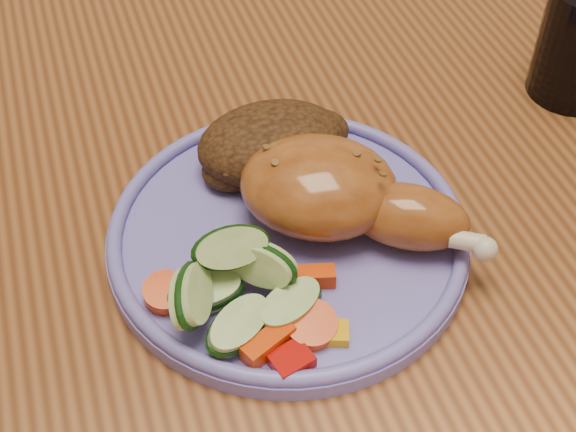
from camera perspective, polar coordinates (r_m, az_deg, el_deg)
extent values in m
cube|color=brown|center=(0.62, -0.06, 3.85)|extent=(0.90, 1.40, 0.04)
cube|color=brown|center=(1.44, 6.93, 12.76)|extent=(0.06, 0.06, 0.71)
cube|color=#4C2D16|center=(1.23, -8.22, 10.20)|extent=(0.42, 0.42, 0.04)
cylinder|color=#4C2D16|center=(1.24, -13.42, -4.72)|extent=(0.04, 0.04, 0.41)
cylinder|color=#4C2D16|center=(1.50, -15.54, 5.63)|extent=(0.04, 0.04, 0.41)
cylinder|color=#4C2D16|center=(1.28, 2.43, -0.89)|extent=(0.04, 0.04, 0.41)
cylinder|color=#4C2D16|center=(1.53, -2.20, 8.60)|extent=(0.04, 0.04, 0.41)
cylinder|color=#6A60BA|center=(0.53, 0.00, -1.55)|extent=(0.24, 0.24, 0.01)
torus|color=#6A60BA|center=(0.52, 0.00, -0.75)|extent=(0.24, 0.24, 0.01)
ellipsoid|color=#9F5621|center=(0.52, 2.18, 2.12)|extent=(0.13, 0.12, 0.05)
ellipsoid|color=#9F5621|center=(0.51, 8.52, -0.03)|extent=(0.09, 0.08, 0.04)
sphere|color=beige|center=(0.50, 13.84, -2.30)|extent=(0.02, 0.02, 0.02)
ellipsoid|color=#432610|center=(0.56, -1.20, 5.23)|extent=(0.10, 0.08, 0.05)
ellipsoid|color=#432610|center=(0.58, 1.84, 5.94)|extent=(0.05, 0.04, 0.03)
ellipsoid|color=#432610|center=(0.56, -3.96, 3.33)|extent=(0.04, 0.04, 0.02)
cube|color=#A50A05|center=(0.46, 0.22, -10.21)|extent=(0.03, 0.02, 0.01)
cube|color=#E5A507|center=(0.47, 3.20, -8.30)|extent=(0.02, 0.02, 0.01)
cube|color=#F04808|center=(0.47, -1.43, -9.05)|extent=(0.04, 0.03, 0.01)
cylinder|color=#F04808|center=(0.47, 1.64, -7.79)|extent=(0.03, 0.03, 0.02)
cube|color=#F04808|center=(0.50, 1.69, -4.34)|extent=(0.03, 0.02, 0.01)
cylinder|color=#F04808|center=(0.49, -8.70, -5.47)|extent=(0.03, 0.03, 0.02)
cylinder|color=#BFD68B|center=(0.47, -6.90, -5.61)|extent=(0.05, 0.05, 0.04)
cylinder|color=#BFD68B|center=(0.49, -5.89, -5.41)|extent=(0.04, 0.05, 0.02)
cylinder|color=#BFD68B|center=(0.48, -1.93, -3.40)|extent=(0.05, 0.05, 0.05)
cylinder|color=#BFD68B|center=(0.47, -3.57, -7.81)|extent=(0.06, 0.06, 0.02)
cylinder|color=#BFD68B|center=(0.48, 0.11, -6.47)|extent=(0.06, 0.06, 0.02)
cylinder|color=#BFD68B|center=(0.48, -4.09, -2.26)|extent=(0.04, 0.04, 0.04)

